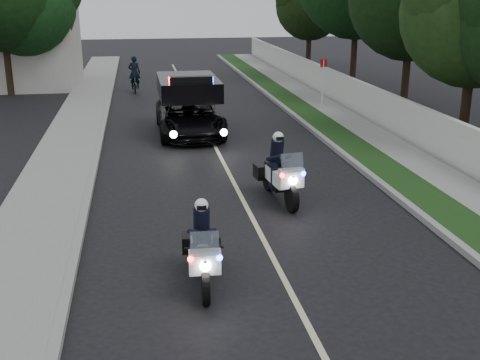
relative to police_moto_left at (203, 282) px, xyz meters
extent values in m
plane|color=black|center=(1.56, 0.08, 0.00)|extent=(120.00, 120.00, 0.00)
cube|color=gray|center=(5.66, 10.08, 0.07)|extent=(0.20, 60.00, 0.15)
cube|color=#193814|center=(6.36, 10.08, 0.08)|extent=(1.20, 60.00, 0.16)
cube|color=gray|center=(7.66, 10.08, 0.08)|extent=(1.40, 60.00, 0.16)
cube|color=beige|center=(8.66, 10.08, 0.75)|extent=(0.22, 60.00, 1.50)
cube|color=gray|center=(-2.54, 10.08, 0.07)|extent=(0.20, 60.00, 0.15)
cube|color=gray|center=(-3.64, 10.08, 0.08)|extent=(2.00, 60.00, 0.16)
cube|color=#A8A396|center=(-8.44, 26.08, 3.50)|extent=(8.00, 6.00, 7.00)
cube|color=#BFB78C|center=(1.56, 10.08, 0.00)|extent=(0.12, 50.00, 0.01)
imported|color=black|center=(0.85, 12.37, 0.00)|extent=(2.45, 5.24, 2.54)
imported|color=black|center=(-1.22, 22.75, 0.00)|extent=(0.55, 1.52, 0.79)
imported|color=black|center=(-1.22, 22.75, 0.00)|extent=(0.66, 0.47, 1.76)
camera|label=1|loc=(-1.04, -10.36, 5.40)|focal=44.76mm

